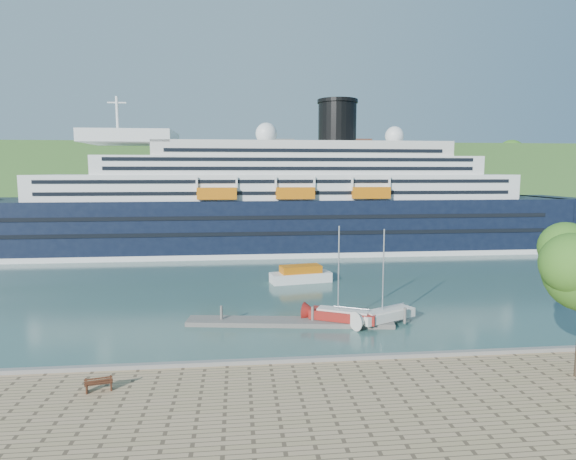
# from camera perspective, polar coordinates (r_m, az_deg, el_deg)

# --- Properties ---
(ground) EXTENTS (400.00, 400.00, 0.00)m
(ground) POSITION_cam_1_polar(r_m,az_deg,el_deg) (36.91, 5.28, -16.44)
(ground) COLOR #2E524D
(ground) RESTS_ON ground
(far_hillside) EXTENTS (400.00, 50.00, 24.00)m
(far_hillside) POSITION_cam_1_polar(r_m,az_deg,el_deg) (178.34, -3.84, 6.10)
(far_hillside) COLOR #3A6127
(far_hillside) RESTS_ON ground
(quay_coping) EXTENTS (220.00, 0.50, 0.30)m
(quay_coping) POSITION_cam_1_polar(r_m,az_deg,el_deg) (36.28, 5.36, -14.90)
(quay_coping) COLOR slate
(quay_coping) RESTS_ON promenade
(cruise_ship) EXTENTS (123.29, 18.20, 27.68)m
(cruise_ship) POSITION_cam_1_polar(r_m,az_deg,el_deg) (88.19, -2.56, 6.44)
(cruise_ship) COLOR black
(cruise_ship) RESTS_ON ground
(park_bench) EXTENTS (1.82, 1.06, 1.10)m
(park_bench) POSITION_cam_1_polar(r_m,az_deg,el_deg) (33.60, -21.51, -16.48)
(park_bench) COLOR #4C2615
(park_bench) RESTS_ON promenade
(floating_pontoon) EXTENTS (19.95, 5.18, 0.44)m
(floating_pontoon) POSITION_cam_1_polar(r_m,az_deg,el_deg) (47.12, 0.20, -10.86)
(floating_pontoon) COLOR gray
(floating_pontoon) RESTS_ON ground
(sailboat_red) EXTENTS (7.18, 4.91, 9.11)m
(sailboat_red) POSITION_cam_1_polar(r_m,az_deg,el_deg) (46.10, 6.60, -5.72)
(sailboat_red) COLOR maroon
(sailboat_red) RESTS_ON ground
(sailboat_white_far) EXTENTS (6.97, 4.79, 8.84)m
(sailboat_white_far) POSITION_cam_1_polar(r_m,az_deg,el_deg) (47.07, 11.62, -5.72)
(sailboat_white_far) COLOR silver
(sailboat_white_far) RESTS_ON ground
(tender_launch) EXTENTS (8.47, 4.20, 2.24)m
(tender_launch) POSITION_cam_1_polar(r_m,az_deg,el_deg) (64.18, 1.51, -5.20)
(tender_launch) COLOR #C6640B
(tender_launch) RESTS_ON ground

